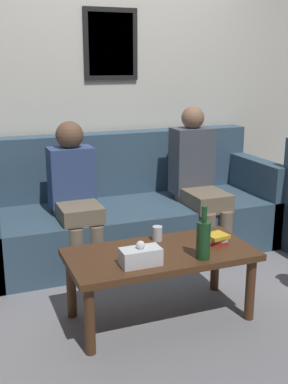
{
  "coord_description": "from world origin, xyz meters",
  "views": [
    {
      "loc": [
        -1.31,
        -3.12,
        1.56
      ],
      "look_at": [
        -0.11,
        -0.06,
        0.67
      ],
      "focal_mm": 45.0,
      "sensor_mm": 36.0,
      "label": 1
    }
  ],
  "objects_px": {
    "drinking_glass": "(157,233)",
    "coffee_table": "(161,261)",
    "couch_main": "(129,212)",
    "person_right": "(198,176)",
    "person_left": "(75,190)",
    "wine_bottle": "(203,239)"
  },
  "relations": [
    {
      "from": "drinking_glass",
      "to": "coffee_table",
      "type": "bearing_deg",
      "value": -106.7
    },
    {
      "from": "person_left",
      "to": "drinking_glass",
      "type": "bearing_deg",
      "value": -66.66
    },
    {
      "from": "wine_bottle",
      "to": "person_left",
      "type": "relative_size",
      "value": 0.28
    },
    {
      "from": "wine_bottle",
      "to": "person_left",
      "type": "distance_m",
      "value": 1.26
    },
    {
      "from": "couch_main",
      "to": "drinking_glass",
      "type": "bearing_deg",
      "value": -99.44
    },
    {
      "from": "coffee_table",
      "to": "drinking_glass",
      "type": "relative_size",
      "value": 12.07
    },
    {
      "from": "couch_main",
      "to": "person_left",
      "type": "xyz_separation_m",
      "value": [
        -0.51,
        -0.21,
        0.29
      ]
    },
    {
      "from": "drinking_glass",
      "to": "wine_bottle",
      "type": "bearing_deg",
      "value": -69.65
    },
    {
      "from": "couch_main",
      "to": "person_right",
      "type": "xyz_separation_m",
      "value": [
        0.54,
        -0.21,
        0.32
      ]
    },
    {
      "from": "couch_main",
      "to": "person_left",
      "type": "height_order",
      "value": "person_left"
    },
    {
      "from": "couch_main",
      "to": "person_right",
      "type": "distance_m",
      "value": 0.66
    },
    {
      "from": "coffee_table",
      "to": "person_left",
      "type": "distance_m",
      "value": 1.04
    },
    {
      "from": "couch_main",
      "to": "drinking_glass",
      "type": "distance_m",
      "value": 1.04
    },
    {
      "from": "couch_main",
      "to": "person_left",
      "type": "distance_m",
      "value": 0.63
    },
    {
      "from": "coffee_table",
      "to": "wine_bottle",
      "type": "distance_m",
      "value": 0.32
    },
    {
      "from": "person_left",
      "to": "person_right",
      "type": "xyz_separation_m",
      "value": [
        1.05,
        0.01,
        0.02
      ]
    },
    {
      "from": "person_left",
      "to": "person_right",
      "type": "height_order",
      "value": "person_right"
    },
    {
      "from": "couch_main",
      "to": "coffee_table",
      "type": "xyz_separation_m",
      "value": [
        -0.22,
        -1.19,
        0.06
      ]
    },
    {
      "from": "drinking_glass",
      "to": "person_right",
      "type": "xyz_separation_m",
      "value": [
        0.71,
        0.81,
        0.14
      ]
    },
    {
      "from": "person_right",
      "to": "coffee_table",
      "type": "bearing_deg",
      "value": -127.71
    },
    {
      "from": "coffee_table",
      "to": "wine_bottle",
      "type": "height_order",
      "value": "wine_bottle"
    },
    {
      "from": "person_left",
      "to": "person_right",
      "type": "relative_size",
      "value": 0.94
    }
  ]
}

